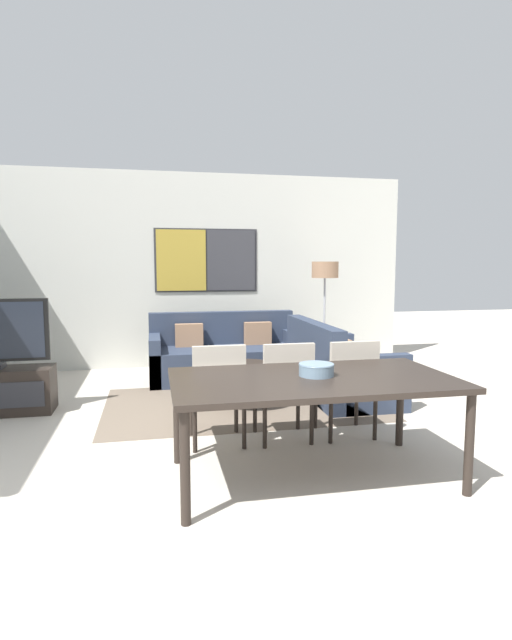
% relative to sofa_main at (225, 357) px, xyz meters
% --- Properties ---
extents(ground_plane, '(24.00, 24.00, 0.00)m').
position_rel_sofa_main_xyz_m(ground_plane, '(-0.51, -4.12, -0.28)').
color(ground_plane, beige).
extents(wall_back, '(6.72, 0.09, 2.80)m').
position_rel_sofa_main_xyz_m(wall_back, '(-0.49, 0.91, 1.13)').
color(wall_back, silver).
rests_on(wall_back, ground_plane).
extents(area_rug, '(2.88, 1.83, 0.01)m').
position_rel_sofa_main_xyz_m(area_rug, '(0.00, -1.28, -0.28)').
color(area_rug, '#706051').
rests_on(area_rug, ground_plane).
extents(sofa_main, '(1.95, 0.86, 0.85)m').
position_rel_sofa_main_xyz_m(sofa_main, '(0.00, 0.00, 0.00)').
color(sofa_main, '#2D384C').
rests_on(sofa_main, ground_plane).
extents(sofa_side, '(0.86, 1.64, 0.85)m').
position_rel_sofa_main_xyz_m(sofa_side, '(1.11, -1.14, -0.00)').
color(sofa_side, '#2D384C').
rests_on(sofa_side, ground_plane).
extents(coffee_table, '(0.89, 0.89, 0.41)m').
position_rel_sofa_main_xyz_m(coffee_table, '(0.00, -1.28, 0.03)').
color(coffee_table, black).
rests_on(coffee_table, ground_plane).
extents(dining_table, '(1.94, 1.04, 0.72)m').
position_rel_sofa_main_xyz_m(dining_table, '(0.16, -3.20, 0.38)').
color(dining_table, black).
rests_on(dining_table, ground_plane).
extents(dining_chair_left, '(0.46, 0.46, 0.86)m').
position_rel_sofa_main_xyz_m(dining_chair_left, '(-0.41, -2.43, 0.22)').
color(dining_chair_left, '#B2A899').
rests_on(dining_chair_left, ground_plane).
extents(dining_chair_centre, '(0.46, 0.46, 0.86)m').
position_rel_sofa_main_xyz_m(dining_chair_centre, '(0.16, -2.45, 0.22)').
color(dining_chair_centre, '#B2A899').
rests_on(dining_chair_centre, ground_plane).
extents(dining_chair_right, '(0.46, 0.46, 0.86)m').
position_rel_sofa_main_xyz_m(dining_chair_right, '(0.72, -2.46, 0.22)').
color(dining_chair_right, '#B2A899').
rests_on(dining_chair_right, ground_plane).
extents(fruit_bowl, '(0.25, 0.25, 0.09)m').
position_rel_sofa_main_xyz_m(fruit_bowl, '(0.20, -3.16, 0.49)').
color(fruit_bowl, slate).
rests_on(fruit_bowl, dining_table).
extents(floor_lamp, '(0.36, 0.36, 1.53)m').
position_rel_sofa_main_xyz_m(floor_lamp, '(1.40, 0.07, 1.03)').
color(floor_lamp, '#2D2D33').
rests_on(floor_lamp, ground_plane).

